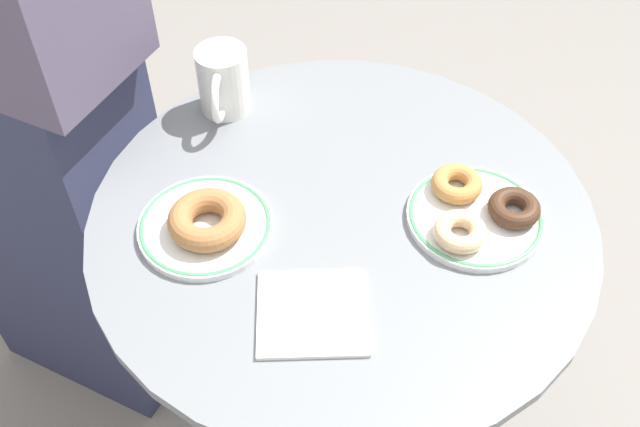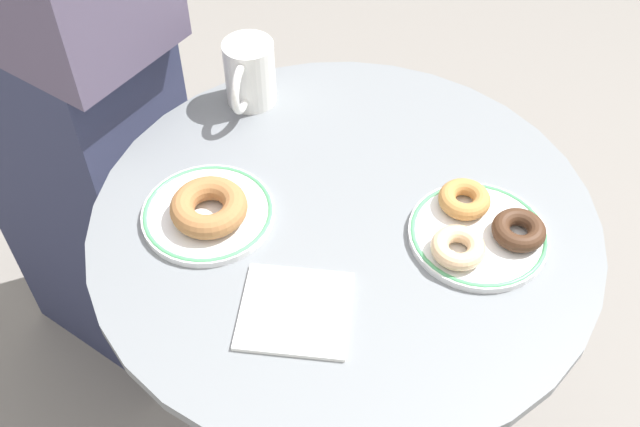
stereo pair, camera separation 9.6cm
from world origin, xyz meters
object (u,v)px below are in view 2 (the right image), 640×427
donut_cinnamon (209,207)px  donut_chocolate (519,230)px  person_figure (32,18)px  coffee_mug (249,74)px  donut_old_fashioned (464,199)px  plate_right (478,234)px  paper_napkin (295,311)px  cafe_table (341,318)px  donut_glazed (458,248)px  plate_left (208,213)px

donut_cinnamon → donut_chocolate: size_ratio=1.47×
donut_cinnamon → person_figure: person_figure is taller
coffee_mug → donut_old_fashioned: bearing=-23.2°
plate_right → paper_napkin: plate_right is taller
cafe_table → donut_glazed: (0.15, -0.04, 0.27)m
plate_right → donut_chocolate: size_ratio=2.63×
coffee_mug → cafe_table: bearing=-45.2°
donut_cinnamon → donut_old_fashioned: size_ratio=1.47×
coffee_mug → person_figure: person_figure is taller
paper_napkin → coffee_mug: coffee_mug is taller
plate_right → cafe_table: bearing=-177.6°
plate_left → coffee_mug: 0.25m
plate_right → donut_old_fashioned: bearing=121.5°
donut_chocolate → coffee_mug: 0.46m
donut_old_fashioned → coffee_mug: bearing=156.8°
donut_chocolate → paper_napkin: size_ratio=0.53×
donut_chocolate → donut_old_fashioned: size_ratio=1.00×
plate_left → plate_right: 0.36m
donut_old_fashioned → coffee_mug: 0.38m
plate_left → paper_napkin: bearing=-37.6°
person_figure → paper_napkin: bearing=-34.6°
cafe_table → donut_chocolate: donut_chocolate is taller
cafe_table → donut_old_fashioned: donut_old_fashioned is taller
donut_chocolate → plate_right: bearing=-174.0°
cafe_table → coffee_mug: size_ratio=6.01×
donut_cinnamon → donut_glazed: (0.32, 0.02, -0.00)m
paper_napkin → coffee_mug: size_ratio=1.08×
plate_right → coffee_mug: size_ratio=1.49×
donut_chocolate → donut_old_fashioned: 0.08m
plate_left → donut_chocolate: bearing=8.3°
cafe_table → donut_old_fashioned: 0.31m
donut_glazed → coffee_mug: (-0.35, 0.23, 0.03)m
donut_chocolate → paper_napkin: bearing=-144.3°
plate_right → person_figure: 0.75m
donut_cinnamon → person_figure: size_ratio=0.06×
donut_cinnamon → donut_glazed: size_ratio=1.47×
donut_old_fashioned → coffee_mug: coffee_mug is taller
cafe_table → donut_glazed: donut_glazed is taller
plate_right → donut_chocolate: 0.05m
cafe_table → donut_chocolate: (0.23, 0.01, 0.27)m
donut_chocolate → plate_left: bearing=-171.7°
plate_right → coffee_mug: 0.42m
donut_glazed → coffee_mug: bearing=146.3°
plate_right → donut_glazed: 0.05m
donut_old_fashioned → person_figure: (-0.69, 0.15, 0.07)m
donut_cinnamon → donut_chocolate: (0.40, 0.07, -0.00)m
donut_old_fashioned → donut_glazed: same height
donut_glazed → paper_napkin: donut_glazed is taller
plate_left → person_figure: bearing=146.7°
cafe_table → person_figure: bearing=160.3°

